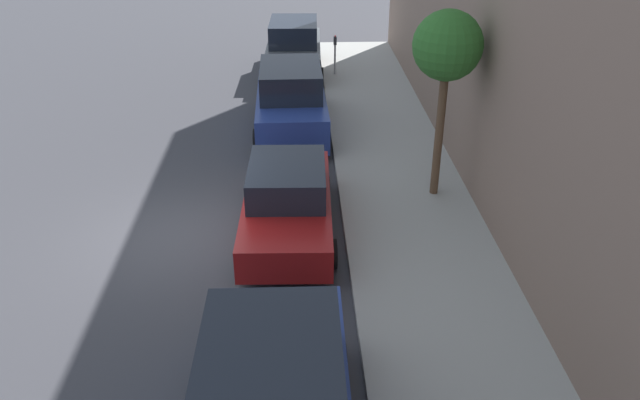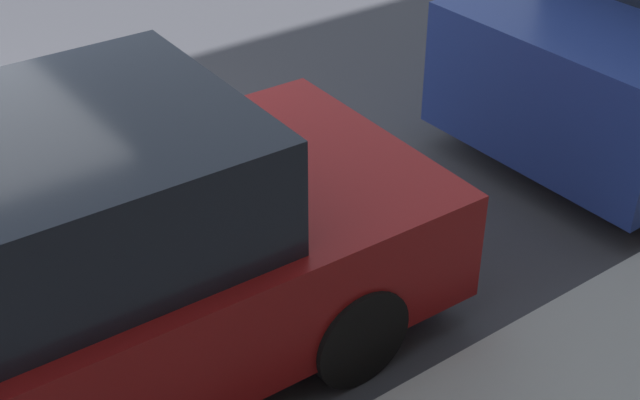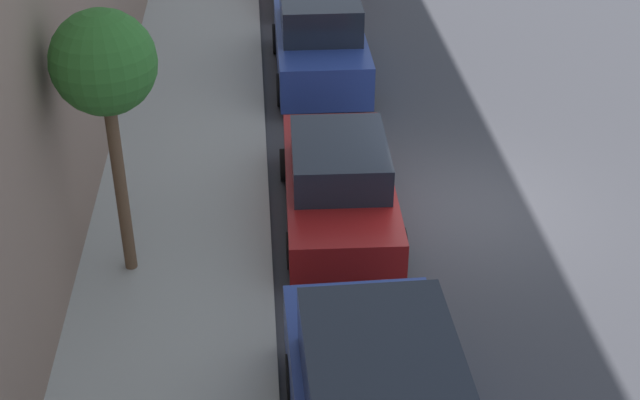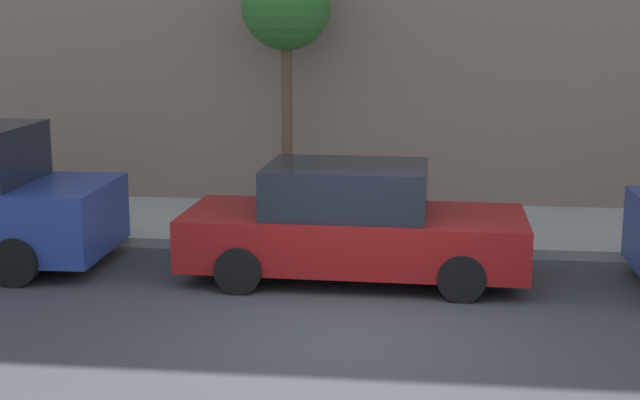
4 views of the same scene
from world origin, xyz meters
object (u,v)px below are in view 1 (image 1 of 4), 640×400
(parked_suv_fifth, at_px, (294,49))
(parking_meter_far, at_px, (335,51))
(parked_sedan_third, at_px, (288,201))
(parked_suv_fourth, at_px, (291,101))
(street_tree, at_px, (447,48))

(parked_suv_fifth, xyz_separation_m, parking_meter_far, (1.51, -0.65, 0.09))
(parked_suv_fifth, bearing_deg, parked_sedan_third, -90.67)
(parked_sedan_third, bearing_deg, parked_suv_fourth, 89.48)
(parking_meter_far, height_order, street_tree, street_tree)
(parked_sedan_third, height_order, parked_suv_fifth, parked_suv_fifth)
(parking_meter_far, bearing_deg, parked_suv_fourth, -106.88)
(parked_suv_fourth, relative_size, street_tree, 1.14)
(parked_suv_fifth, relative_size, street_tree, 1.14)
(parking_meter_far, xyz_separation_m, street_tree, (1.79, -9.66, 2.55))
(parked_sedan_third, distance_m, parking_meter_far, 11.18)
(parked_suv_fifth, height_order, parking_meter_far, parked_suv_fifth)
(parking_meter_far, distance_m, street_tree, 10.15)
(parked_suv_fourth, relative_size, parked_suv_fifth, 1.00)
(parked_sedan_third, bearing_deg, parked_suv_fifth, 89.33)
(street_tree, bearing_deg, parking_meter_far, 100.47)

